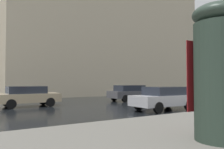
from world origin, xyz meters
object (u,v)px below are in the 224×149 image
(car_dark_grey, at_px, (130,92))
(car_champagne, at_px, (28,96))
(car_silver, at_px, (164,98))
(car_black, at_px, (222,95))
(billboard_column, at_px, (220,70))

(car_dark_grey, height_order, car_champagne, same)
(car_silver, relative_size, car_black, 1.00)
(car_dark_grey, height_order, car_black, same)
(car_silver, height_order, car_black, same)
(billboard_column, relative_size, car_dark_grey, 0.89)
(car_dark_grey, bearing_deg, billboard_column, 151.66)
(billboard_column, distance_m, car_black, 12.39)
(car_dark_grey, xyz_separation_m, car_champagne, (0.00, 8.88, 0.00))
(car_silver, bearing_deg, billboard_column, 144.90)
(car_dark_grey, bearing_deg, car_silver, 159.27)
(car_black, bearing_deg, car_silver, 90.00)
(car_silver, distance_m, car_black, 6.05)
(car_silver, xyz_separation_m, car_black, (0.00, -6.05, 0.00))
(billboard_column, bearing_deg, car_dark_grey, -28.34)
(car_dark_grey, xyz_separation_m, car_silver, (-6.50, 2.46, 0.00))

